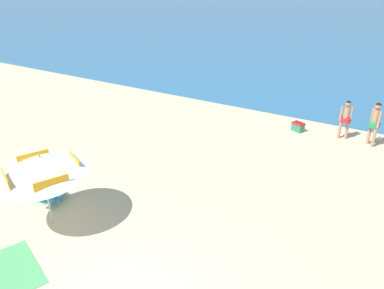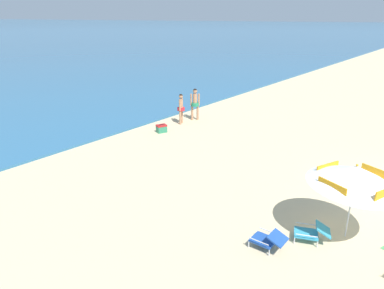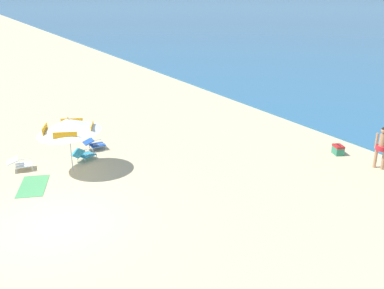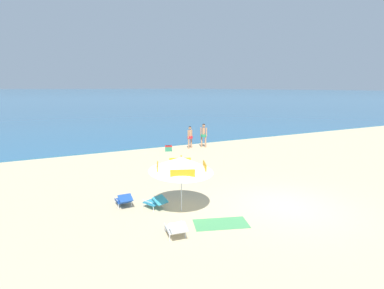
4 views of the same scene
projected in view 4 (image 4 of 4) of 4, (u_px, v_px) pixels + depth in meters
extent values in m
plane|color=#D1BA8E|center=(286.00, 206.00, 11.67)|extent=(800.00, 800.00, 0.00)
cube|color=#2D668E|center=(39.00, 91.00, 371.66)|extent=(800.00, 800.00, 0.10)
cylinder|color=silver|center=(181.00, 184.00, 11.01)|extent=(0.04, 0.04, 2.05)
cone|color=white|center=(181.00, 164.00, 10.87)|extent=(2.48, 2.51, 0.71)
cube|color=orange|center=(180.00, 162.00, 11.72)|extent=(0.78, 0.36, 0.29)
cube|color=orange|center=(158.00, 168.00, 10.82)|extent=(0.36, 0.78, 0.29)
cube|color=orange|center=(183.00, 174.00, 10.06)|extent=(0.78, 0.36, 0.29)
cube|color=orange|center=(205.00, 167.00, 10.96)|extent=(0.36, 0.78, 0.29)
sphere|color=orange|center=(181.00, 156.00, 10.81)|extent=(0.06, 0.06, 0.06)
cube|color=white|center=(175.00, 229.00, 9.33)|extent=(0.60, 0.67, 0.04)
cube|color=white|center=(178.00, 227.00, 8.95)|extent=(0.55, 0.48, 0.17)
cylinder|color=silver|center=(165.00, 229.00, 9.54)|extent=(0.03, 0.03, 0.18)
cylinder|color=silver|center=(180.00, 227.00, 9.70)|extent=(0.03, 0.03, 0.18)
cylinder|color=silver|center=(170.00, 238.00, 9.01)|extent=(0.03, 0.03, 0.18)
cylinder|color=silver|center=(185.00, 235.00, 9.17)|extent=(0.03, 0.03, 0.18)
cylinder|color=silver|center=(166.00, 227.00, 9.22)|extent=(0.10, 0.54, 0.02)
cylinder|color=silver|center=(184.00, 224.00, 9.40)|extent=(0.10, 0.54, 0.02)
cube|color=#1E4799|center=(123.00, 200.00, 11.71)|extent=(0.52, 0.60, 0.04)
cube|color=#1E4799|center=(125.00, 198.00, 11.34)|extent=(0.49, 0.41, 0.19)
cylinder|color=silver|center=(115.00, 202.00, 11.86)|extent=(0.03, 0.03, 0.18)
cylinder|color=silver|center=(127.00, 199.00, 12.09)|extent=(0.03, 0.03, 0.18)
cylinder|color=silver|center=(119.00, 207.00, 11.37)|extent=(0.03, 0.03, 0.18)
cylinder|color=silver|center=(131.00, 204.00, 11.59)|extent=(0.03, 0.03, 0.18)
cylinder|color=silver|center=(116.00, 199.00, 11.56)|extent=(0.03, 0.54, 0.02)
cylinder|color=silver|center=(130.00, 196.00, 11.81)|extent=(0.03, 0.54, 0.02)
cube|color=teal|center=(153.00, 202.00, 11.48)|extent=(0.71, 0.75, 0.04)
cube|color=teal|center=(160.00, 200.00, 11.18)|extent=(0.60, 0.54, 0.24)
cylinder|color=silver|center=(143.00, 205.00, 11.50)|extent=(0.03, 0.03, 0.18)
cylinder|color=silver|center=(153.00, 202.00, 11.87)|extent=(0.03, 0.03, 0.18)
cylinder|color=silver|center=(153.00, 209.00, 11.14)|extent=(0.03, 0.03, 0.18)
cylinder|color=silver|center=(163.00, 205.00, 11.50)|extent=(0.03, 0.03, 0.18)
cylinder|color=silver|center=(147.00, 202.00, 11.25)|extent=(0.22, 0.51, 0.02)
cylinder|color=silver|center=(158.00, 197.00, 11.67)|extent=(0.22, 0.51, 0.02)
cylinder|color=tan|center=(206.00, 142.00, 22.94)|extent=(0.13, 0.13, 0.88)
cylinder|color=tan|center=(202.00, 141.00, 23.05)|extent=(0.13, 0.13, 0.88)
cylinder|color=#23845B|center=(204.00, 136.00, 22.91)|extent=(0.44, 0.44, 0.18)
cylinder|color=tan|center=(204.00, 132.00, 22.85)|extent=(0.24, 0.24, 0.62)
cylinder|color=tan|center=(206.00, 132.00, 22.78)|extent=(0.10, 0.10, 0.66)
cylinder|color=tan|center=(201.00, 132.00, 22.94)|extent=(0.10, 0.10, 0.66)
sphere|color=tan|center=(204.00, 126.00, 22.77)|extent=(0.24, 0.24, 0.24)
sphere|color=black|center=(204.00, 125.00, 22.76)|extent=(0.22, 0.22, 0.22)
cylinder|color=tan|center=(189.00, 143.00, 22.51)|extent=(0.12, 0.12, 0.81)
cylinder|color=tan|center=(191.00, 143.00, 22.72)|extent=(0.12, 0.12, 0.81)
cylinder|color=red|center=(190.00, 137.00, 22.53)|extent=(0.41, 0.41, 0.17)
cylinder|color=tan|center=(190.00, 134.00, 22.48)|extent=(0.22, 0.22, 0.57)
cylinder|color=tan|center=(188.00, 134.00, 22.34)|extent=(0.09, 0.09, 0.61)
cylinder|color=tan|center=(192.00, 134.00, 22.64)|extent=(0.09, 0.09, 0.61)
sphere|color=tan|center=(190.00, 128.00, 22.40)|extent=(0.22, 0.22, 0.22)
sphere|color=black|center=(190.00, 128.00, 22.40)|extent=(0.20, 0.20, 0.20)
cube|color=#2D7F5B|center=(169.00, 149.00, 21.66)|extent=(0.57, 0.49, 0.32)
cube|color=red|center=(168.00, 146.00, 21.62)|extent=(0.59, 0.51, 0.08)
cylinder|color=black|center=(168.00, 145.00, 21.61)|extent=(0.32, 0.15, 0.02)
cube|color=#4C9E5B|center=(221.00, 224.00, 10.14)|extent=(2.00, 1.44, 0.01)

